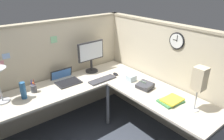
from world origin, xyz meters
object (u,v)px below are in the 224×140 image
at_px(laptop, 65,79).
at_px(pen_cup, 34,88).
at_px(monitor, 91,54).
at_px(computer_mouse, 116,74).
at_px(thermos_flask, 23,90).
at_px(wall_clock, 177,41).
at_px(desk_lamp_paper, 200,80).
at_px(keyboard, 102,80).
at_px(book_stack, 171,101).
at_px(office_phone, 145,86).
at_px(tissue_box, 131,78).

distance_m(laptop, pen_cup, 0.48).
distance_m(monitor, computer_mouse, 0.50).
distance_m(thermos_flask, wall_clock, 2.06).
relative_size(computer_mouse, desk_lamp_paper, 0.20).
height_order(monitor, keyboard, monitor).
height_order(computer_mouse, desk_lamp_paper, desk_lamp_paper).
xyz_separation_m(thermos_flask, desk_lamp_paper, (1.44, -1.49, 0.27)).
bearing_deg(book_stack, computer_mouse, 91.51).
bearing_deg(wall_clock, monitor, 118.93).
height_order(keyboard, thermos_flask, thermos_flask).
bearing_deg(laptop, keyboard, -37.34).
distance_m(office_phone, desk_lamp_paper, 0.79).
distance_m(pen_cup, wall_clock, 1.99).
bearing_deg(tissue_box, book_stack, -91.91).
distance_m(laptop, keyboard, 0.55).
relative_size(office_phone, desk_lamp_paper, 0.43).
relative_size(keyboard, computer_mouse, 4.13).
distance_m(computer_mouse, book_stack, 1.04).
distance_m(keyboard, tissue_box, 0.43).
distance_m(laptop, tissue_box, 0.97).
xyz_separation_m(thermos_flask, wall_clock, (1.75, -0.95, 0.54)).
height_order(monitor, book_stack, monitor).
bearing_deg(keyboard, computer_mouse, 3.94).
xyz_separation_m(book_stack, wall_clock, (0.37, 0.27, 0.63)).
bearing_deg(computer_mouse, desk_lamp_paper, -85.69).
xyz_separation_m(monitor, desk_lamp_paper, (0.31, -1.65, 0.09)).
xyz_separation_m(book_stack, tissue_box, (0.02, 0.74, 0.02)).
xyz_separation_m(keyboard, book_stack, (0.30, -1.01, 0.01)).
bearing_deg(laptop, computer_mouse, -23.30).
distance_m(monitor, thermos_flask, 1.16).
height_order(pen_cup, tissue_box, pen_cup).
bearing_deg(keyboard, desk_lamp_paper, -75.16).
bearing_deg(monitor, wall_clock, -61.07).
xyz_separation_m(tissue_box, wall_clock, (0.35, -0.46, 0.60)).
bearing_deg(desk_lamp_paper, monitor, 100.68).
xyz_separation_m(monitor, computer_mouse, (0.21, -0.35, -0.28)).
bearing_deg(tissue_box, computer_mouse, 99.82).
bearing_deg(laptop, desk_lamp_paper, -63.29).
relative_size(monitor, pen_cup, 2.78).
relative_size(thermos_flask, office_phone, 0.96).
relative_size(monitor, thermos_flask, 2.27).
distance_m(monitor, pen_cup, 1.01).
height_order(office_phone, tissue_box, office_phone).
xyz_separation_m(pen_cup, tissue_box, (1.24, -0.56, -0.01)).
distance_m(computer_mouse, wall_clock, 1.07).
distance_m(monitor, tissue_box, 0.75).
relative_size(computer_mouse, wall_clock, 0.47).
height_order(laptop, book_stack, laptop).
relative_size(keyboard, thermos_flask, 1.95).
xyz_separation_m(computer_mouse, wall_clock, (0.40, -0.76, 0.63)).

